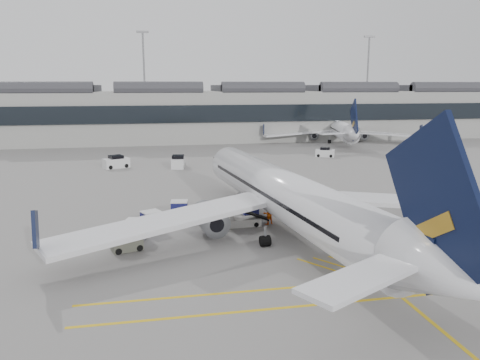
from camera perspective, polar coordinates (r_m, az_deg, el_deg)
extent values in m
plane|color=gray|center=(38.26, -3.96, -7.33)|extent=(220.00, 220.00, 0.00)
cube|color=#9E9E99|center=(108.27, -8.78, 7.73)|extent=(200.00, 20.00, 11.00)
cube|color=black|center=(98.04, -8.54, 7.94)|extent=(200.00, 0.50, 3.60)
cube|color=#38383D|center=(108.06, -8.88, 11.01)|extent=(200.00, 18.00, 1.40)
cylinder|color=slate|center=(121.97, -11.55, 11.33)|extent=(0.44, 0.44, 25.00)
cube|color=slate|center=(122.65, -11.80, 17.27)|extent=(3.00, 0.60, 0.50)
cylinder|color=slate|center=(135.63, 15.23, 11.15)|extent=(0.44, 0.44, 25.00)
cube|color=slate|center=(136.24, 15.52, 16.49)|extent=(3.00, 0.60, 0.50)
cube|color=gold|center=(49.70, 6.11, -2.94)|extent=(0.25, 60.00, 0.01)
cylinder|color=silver|center=(39.30, 5.37, -1.75)|extent=(7.86, 32.29, 4.02)
cone|color=silver|center=(56.11, -1.96, 2.28)|extent=(4.50, 4.73, 4.02)
cone|color=silver|center=(24.03, 23.43, -10.29)|extent=(4.61, 5.57, 4.02)
cube|color=silver|center=(35.30, -8.97, -4.98)|extent=(18.08, 11.14, 0.37)
cube|color=silver|center=(43.18, 18.69, -2.42)|extent=(18.56, 7.26, 0.37)
cylinder|color=slate|center=(38.28, -3.58, -4.72)|extent=(2.69, 4.09, 2.24)
cylinder|color=slate|center=(42.92, 12.68, -3.19)|extent=(2.69, 4.09, 2.24)
cube|color=black|center=(23.60, 22.99, -3.01)|extent=(1.30, 8.11, 8.94)
cylinder|color=black|center=(51.19, -0.12, -2.06)|extent=(0.38, 0.71, 0.68)
cylinder|color=black|center=(36.75, 3.08, -7.42)|extent=(0.85, 0.94, 0.85)
cylinder|color=black|center=(38.90, 10.49, -6.52)|extent=(0.85, 0.94, 0.85)
cylinder|color=silver|center=(105.82, 11.96, 6.15)|extent=(9.84, 28.35, 3.54)
cone|color=silver|center=(121.59, 10.68, 6.86)|extent=(4.31, 4.47, 3.54)
cone|color=silver|center=(89.74, 13.74, 5.41)|extent=(4.48, 5.21, 3.54)
cube|color=silver|center=(103.34, 7.15, 5.72)|extent=(16.26, 4.76, 0.33)
cube|color=silver|center=(106.43, 16.85, 5.48)|extent=(15.48, 11.18, 0.33)
cylinder|color=slate|center=(105.63, 8.95, 5.43)|extent=(2.70, 3.75, 1.98)
cylinder|color=slate|center=(107.49, 14.77, 5.30)|extent=(2.70, 3.75, 1.98)
cube|color=black|center=(90.07, 13.74, 7.11)|extent=(1.90, 7.05, 7.89)
cylinder|color=black|center=(116.72, 11.01, 5.35)|extent=(0.39, 0.65, 0.60)
cylinder|color=black|center=(103.39, 10.83, 4.63)|extent=(0.81, 0.88, 0.75)
cylinder|color=black|center=(104.21, 13.40, 4.58)|extent=(0.81, 0.88, 0.75)
cube|color=silver|center=(41.88, -0.02, -5.15)|extent=(3.67, 1.51, 0.67)
cube|color=black|center=(41.87, 1.27, -4.06)|extent=(3.27, 1.12, 1.42)
cube|color=silver|center=(41.49, -1.45, -4.35)|extent=(0.89, 1.26, 0.86)
cylinder|color=black|center=(41.04, -1.66, -5.69)|extent=(0.43, 0.18, 0.42)
cylinder|color=black|center=(42.30, -1.99, -5.16)|extent=(0.43, 0.18, 0.42)
cylinder|color=black|center=(41.58, 1.99, -5.46)|extent=(0.43, 0.18, 0.42)
cylinder|color=black|center=(42.83, 1.56, -4.95)|extent=(0.43, 0.18, 0.42)
cube|color=gray|center=(45.08, 1.21, -4.16)|extent=(1.73, 1.49, 0.11)
cube|color=navy|center=(44.89, 1.22, -3.25)|extent=(1.59, 1.42, 1.35)
cube|color=silver|center=(44.72, 1.22, -2.37)|extent=(1.64, 1.48, 0.09)
cylinder|color=black|center=(44.43, 0.64, -4.48)|extent=(0.21, 0.12, 0.20)
cylinder|color=black|center=(45.36, 0.22, -4.15)|extent=(0.21, 0.12, 0.20)
cylinder|color=black|center=(44.85, 2.22, -4.34)|extent=(0.21, 0.12, 0.20)
cylinder|color=black|center=(45.78, 1.77, -4.01)|extent=(0.21, 0.12, 0.20)
cube|color=gray|center=(44.39, -7.37, -4.50)|extent=(1.82, 1.57, 0.12)
cube|color=navy|center=(44.18, -7.40, -3.53)|extent=(1.67, 1.50, 1.41)
cube|color=silver|center=(44.00, -7.42, -2.60)|extent=(1.72, 1.55, 0.10)
cylinder|color=black|center=(43.95, -8.30, -4.78)|extent=(0.22, 0.12, 0.21)
cylinder|color=black|center=(44.97, -8.19, -4.40)|extent=(0.22, 0.12, 0.21)
cylinder|color=black|center=(43.85, -6.53, -4.77)|extent=(0.22, 0.12, 0.21)
cylinder|color=black|center=(44.88, -6.46, -4.39)|extent=(0.22, 0.12, 0.21)
cube|color=gray|center=(39.10, -12.54, -6.90)|extent=(1.96, 1.77, 0.12)
cube|color=navy|center=(38.87, -12.58, -5.81)|extent=(1.81, 1.68, 1.41)
cube|color=silver|center=(38.66, -12.63, -4.77)|extent=(1.87, 1.74, 0.10)
cylinder|color=black|center=(38.85, -13.73, -7.18)|extent=(0.23, 0.15, 0.21)
cylinder|color=black|center=(39.81, -13.23, -6.70)|extent=(0.23, 0.15, 0.21)
cylinder|color=black|center=(38.44, -11.80, -7.30)|extent=(0.23, 0.15, 0.21)
cylinder|color=black|center=(39.41, -11.35, -6.81)|extent=(0.23, 0.15, 0.21)
cube|color=gray|center=(41.28, -10.73, -5.84)|extent=(2.06, 1.92, 0.12)
cube|color=navy|center=(41.06, -10.77, -4.81)|extent=(1.91, 1.81, 1.40)
cube|color=silver|center=(40.87, -10.80, -3.83)|extent=(1.97, 1.88, 0.10)
cylinder|color=black|center=(40.57, -11.26, -6.27)|extent=(0.23, 0.18, 0.21)
cylinder|color=black|center=(41.50, -11.88, -5.89)|extent=(0.23, 0.18, 0.21)
cylinder|color=black|center=(41.13, -9.55, -5.96)|extent=(0.23, 0.18, 0.21)
cylinder|color=black|center=(42.04, -10.20, -5.60)|extent=(0.23, 0.18, 0.21)
imported|color=#FF5D0D|center=(42.80, -1.19, -4.00)|extent=(0.78, 0.69, 1.80)
imported|color=#E0510B|center=(42.24, 3.40, -4.08)|extent=(1.20, 1.08, 2.01)
cube|color=#5B5C4E|center=(36.77, -13.62, -7.62)|extent=(2.53, 1.94, 0.89)
cube|color=#5B5C4E|center=(36.60, -13.66, -6.83)|extent=(1.34, 1.34, 0.45)
cylinder|color=black|center=(36.14, -14.60, -8.42)|extent=(0.54, 0.36, 0.50)
cylinder|color=black|center=(37.20, -15.04, -7.86)|extent=(0.54, 0.36, 0.50)
cylinder|color=black|center=(36.51, -12.14, -8.09)|extent=(0.54, 0.36, 0.50)
cylinder|color=black|center=(37.57, -12.64, -7.55)|extent=(0.54, 0.36, 0.50)
cone|color=#F24C0A|center=(57.34, 2.22, -0.71)|extent=(0.33, 0.33, 0.46)
cone|color=#F24C0A|center=(49.05, 12.61, -3.03)|extent=(0.39, 0.39, 0.54)
cube|color=silver|center=(73.41, -14.85, 2.00)|extent=(4.19, 3.29, 1.46)
cube|color=black|center=(73.28, -14.89, 2.68)|extent=(2.45, 2.40, 0.62)
cylinder|color=black|center=(72.27, -15.51, 1.49)|extent=(0.66, 0.47, 0.62)
cylinder|color=black|center=(73.81, -15.98, 1.66)|extent=(0.66, 0.47, 0.62)
cylinder|color=black|center=(73.17, -13.69, 1.70)|extent=(0.66, 0.47, 0.62)
cylinder|color=black|center=(74.70, -14.19, 1.87)|extent=(0.66, 0.47, 0.62)
cube|color=silver|center=(71.75, -7.53, 2.07)|extent=(2.39, 3.95, 1.45)
cube|color=black|center=(71.62, -7.55, 2.76)|extent=(2.01, 2.10, 0.62)
cylinder|color=black|center=(70.53, -6.94, 1.58)|extent=(0.32, 0.65, 0.62)
cylinder|color=black|center=(70.68, -8.27, 1.57)|extent=(0.32, 0.65, 0.62)
cylinder|color=black|center=(72.97, -6.79, 1.92)|extent=(0.32, 0.65, 0.62)
cylinder|color=black|center=(73.12, -8.08, 1.90)|extent=(0.32, 0.65, 0.62)
cube|color=silver|center=(83.49, 10.32, 3.24)|extent=(3.61, 2.83, 1.26)
cube|color=black|center=(83.39, 10.34, 3.75)|extent=(2.11, 2.07, 0.54)
cylinder|color=black|center=(82.91, 9.53, 2.96)|extent=(0.57, 0.41, 0.54)
cylinder|color=black|center=(84.33, 9.61, 3.09)|extent=(0.57, 0.41, 0.54)
cylinder|color=black|center=(82.77, 11.02, 2.89)|extent=(0.57, 0.41, 0.54)
cylinder|color=black|center=(84.19, 11.08, 3.03)|extent=(0.57, 0.41, 0.54)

